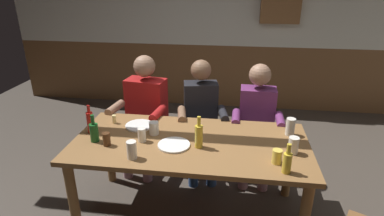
{
  "coord_description": "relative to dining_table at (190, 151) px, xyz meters",
  "views": [
    {
      "loc": [
        0.34,
        -2.38,
        2.0
      ],
      "look_at": [
        0.0,
        0.04,
        0.99
      ],
      "focal_mm": 29.82,
      "sensor_mm": 36.0,
      "label": 1
    }
  ],
  "objects": [
    {
      "name": "dining_table",
      "position": [
        0.0,
        0.0,
        0.0
      ],
      "size": [
        1.94,
        0.93,
        0.74
      ],
      "color": "brown",
      "rests_on": "ground_plane"
    },
    {
      "name": "person_2",
      "position": [
        0.58,
        0.69,
        0.02
      ],
      "size": [
        0.5,
        0.5,
        1.22
      ],
      "rotation": [
        0.0,
        0.0,
        3.12
      ],
      "color": "#6B2D66",
      "rests_on": "ground_plane"
    },
    {
      "name": "person_1",
      "position": [
        0.01,
        0.69,
        0.03
      ],
      "size": [
        0.53,
        0.55,
        1.24
      ],
      "rotation": [
        0.0,
        0.0,
        3.33
      ],
      "color": "black",
      "rests_on": "ground_plane"
    },
    {
      "name": "bottle_3",
      "position": [
        0.72,
        -0.36,
        0.18
      ],
      "size": [
        0.06,
        0.06,
        0.22
      ],
      "color": "gold",
      "rests_on": "dining_table"
    },
    {
      "name": "bottle_0",
      "position": [
        -0.78,
        -0.11,
        0.18
      ],
      "size": [
        0.07,
        0.07,
        0.23
      ],
      "color": "#195923",
      "rests_on": "dining_table"
    },
    {
      "name": "pint_glass_0",
      "position": [
        -0.33,
        0.08,
        0.15
      ],
      "size": [
        0.08,
        0.08,
        0.11
      ],
      "primitive_type": "cylinder",
      "color": "white",
      "rests_on": "dining_table"
    },
    {
      "name": "pint_glass_4",
      "position": [
        0.81,
        -0.08,
        0.16
      ],
      "size": [
        0.08,
        0.08,
        0.13
      ],
      "primitive_type": "cylinder",
      "color": "white",
      "rests_on": "dining_table"
    },
    {
      "name": "pint_glass_6",
      "position": [
        0.67,
        -0.24,
        0.15
      ],
      "size": [
        0.07,
        0.07,
        0.11
      ],
      "primitive_type": "cylinder",
      "color": "#E5C64C",
      "rests_on": "dining_table"
    },
    {
      "name": "pint_glass_5",
      "position": [
        0.83,
        0.23,
        0.17
      ],
      "size": [
        0.08,
        0.08,
        0.15
      ],
      "primitive_type": "cylinder",
      "color": "white",
      "rests_on": "dining_table"
    },
    {
      "name": "bottle_1",
      "position": [
        0.08,
        -0.09,
        0.2
      ],
      "size": [
        0.06,
        0.06,
        0.27
      ],
      "color": "gold",
      "rests_on": "dining_table"
    },
    {
      "name": "back_wall_wainscot",
      "position": [
        0.0,
        2.71,
        -0.15
      ],
      "size": [
        6.5,
        0.12,
        1.0
      ],
      "primitive_type": "cube",
      "color": "brown",
      "rests_on": "ground_plane"
    },
    {
      "name": "ground_plane",
      "position": [
        0.0,
        0.07,
        -0.65
      ],
      "size": [
        7.79,
        7.79,
        0.0
      ],
      "primitive_type": "plane",
      "color": "#423A33"
    },
    {
      "name": "plate_0",
      "position": [
        -0.12,
        -0.1,
        0.1
      ],
      "size": [
        0.26,
        0.26,
        0.01
      ],
      "primitive_type": "cylinder",
      "color": "white",
      "rests_on": "dining_table"
    },
    {
      "name": "bottle_2",
      "position": [
        -0.87,
        0.03,
        0.2
      ],
      "size": [
        0.06,
        0.06,
        0.26
      ],
      "color": "red",
      "rests_on": "dining_table"
    },
    {
      "name": "plate_1",
      "position": [
        -0.5,
        0.21,
        0.1
      ],
      "size": [
        0.25,
        0.25,
        0.01
      ],
      "primitive_type": "cylinder",
      "color": "white",
      "rests_on": "dining_table"
    },
    {
      "name": "table_candle",
      "position": [
        -0.74,
        0.24,
        0.13
      ],
      "size": [
        0.04,
        0.04,
        0.08
      ],
      "primitive_type": "cylinder",
      "color": "#F9E08C",
      "rests_on": "dining_table"
    },
    {
      "name": "person_0",
      "position": [
        -0.59,
        0.71,
        0.05
      ],
      "size": [
        0.58,
        0.57,
        1.26
      ],
      "rotation": [
        0.0,
        0.0,
        2.99
      ],
      "color": "#AD1919",
      "rests_on": "ground_plane"
    },
    {
      "name": "pint_glass_3",
      "position": [
        -0.39,
        -0.06,
        0.15
      ],
      "size": [
        0.07,
        0.07,
        0.12
      ],
      "primitive_type": "cylinder",
      "color": "white",
      "rests_on": "dining_table"
    },
    {
      "name": "pint_glass_1",
      "position": [
        -0.65,
        -0.16,
        0.15
      ],
      "size": [
        0.06,
        0.06,
        0.11
      ],
      "primitive_type": "cylinder",
      "color": "#4C2D19",
      "rests_on": "dining_table"
    },
    {
      "name": "pint_glass_2",
      "position": [
        -0.39,
        -0.33,
        0.16
      ],
      "size": [
        0.08,
        0.08,
        0.14
      ],
      "primitive_type": "cylinder",
      "color": "white",
      "rests_on": "dining_table"
    }
  ]
}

